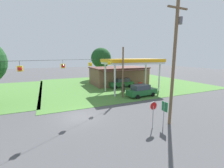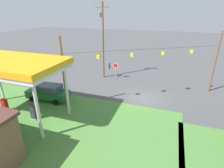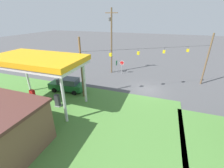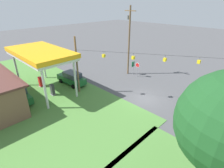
# 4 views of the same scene
# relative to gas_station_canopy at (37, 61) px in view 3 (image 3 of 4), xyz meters

# --- Properties ---
(ground_plane) EXTENTS (160.00, 160.00, 0.00)m
(ground_plane) POSITION_rel_gas_station_canopy_xyz_m (-11.56, -8.13, -5.49)
(ground_plane) COLOR #4C4C4F
(gas_station_canopy) EXTENTS (10.52, 5.57, 6.02)m
(gas_station_canopy) POSITION_rel_gas_station_canopy_xyz_m (0.00, 0.00, 0.00)
(gas_station_canopy) COLOR silver
(gas_station_canopy) RESTS_ON ground
(fuel_pump_near) EXTENTS (0.71, 0.56, 1.59)m
(fuel_pump_near) POSITION_rel_gas_station_canopy_xyz_m (-1.87, -0.00, -4.73)
(fuel_pump_near) COLOR gray
(fuel_pump_near) RESTS_ON ground
(fuel_pump_far) EXTENTS (0.71, 0.56, 1.59)m
(fuel_pump_far) POSITION_rel_gas_station_canopy_xyz_m (1.87, -0.00, -4.73)
(fuel_pump_far) COLOR gray
(fuel_pump_far) RESTS_ON ground
(car_at_pumps_front) EXTENTS (5.19, 2.41, 1.98)m
(car_at_pumps_front) POSITION_rel_gas_station_canopy_xyz_m (-0.62, -3.92, -4.48)
(car_at_pumps_front) COLOR #1E602D
(car_at_pumps_front) RESTS_ON ground
(car_at_pumps_rear) EXTENTS (5.13, 2.16, 1.97)m
(car_at_pumps_rear) POSITION_rel_gas_station_canopy_xyz_m (-0.23, 3.91, -4.48)
(car_at_pumps_rear) COLOR #1E602D
(car_at_pumps_rear) RESTS_ON ground
(stop_sign_roadside) EXTENTS (0.80, 0.08, 2.50)m
(stop_sign_roadside) POSITION_rel_gas_station_canopy_xyz_m (-6.06, -13.46, -3.67)
(stop_sign_roadside) COLOR #99999E
(stop_sign_roadside) RESTS_ON ground
(route_sign) EXTENTS (0.10, 0.70, 2.40)m
(route_sign) POSITION_rel_gas_station_canopy_xyz_m (-4.97, -13.68, -3.78)
(route_sign) COLOR gray
(route_sign) RESTS_ON ground
(utility_pole_main) EXTENTS (2.20, 0.44, 11.30)m
(utility_pole_main) POSITION_rel_gas_station_canopy_xyz_m (-3.98, -13.46, 0.79)
(utility_pole_main) COLOR brown
(utility_pole_main) RESTS_ON ground
(signal_span_gantry) EXTENTS (16.03, 10.24, 7.86)m
(signal_span_gantry) POSITION_rel_gas_station_canopy_xyz_m (-11.56, -8.15, -1.18)
(signal_span_gantry) COLOR brown
(signal_span_gantry) RESTS_ON ground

